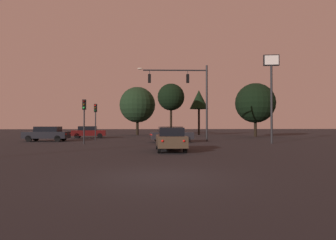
{
  "coord_description": "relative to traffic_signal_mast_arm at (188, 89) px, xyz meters",
  "views": [
    {
      "loc": [
        -0.31,
        -9.43,
        1.69
      ],
      "look_at": [
        1.85,
        19.1,
        2.17
      ],
      "focal_mm": 31.04,
      "sensor_mm": 36.0,
      "label": 1
    }
  ],
  "objects": [
    {
      "name": "ground_plane",
      "position": [
        -3.98,
        4.22,
        -5.44
      ],
      "size": [
        168.0,
        168.0,
        0.0
      ],
      "primitive_type": "plane",
      "color": "black",
      "rests_on": "ground"
    },
    {
      "name": "traffic_signal_mast_arm",
      "position": [
        0.0,
        0.0,
        0.0
      ],
      "size": [
        7.27,
        0.63,
        7.88
      ],
      "color": "#232326",
      "rests_on": "ground"
    },
    {
      "name": "traffic_light_corner_left",
      "position": [
        -9.78,
        2.3,
        -2.61
      ],
      "size": [
        0.31,
        0.36,
        3.98
      ],
      "color": "#232326",
      "rests_on": "ground"
    },
    {
      "name": "traffic_light_corner_right",
      "position": [
        -9.73,
        -3.76,
        -2.65
      ],
      "size": [
        0.3,
        0.35,
        3.92
      ],
      "color": "#232326",
      "rests_on": "ground"
    },
    {
      "name": "car_nearside_lane",
      "position": [
        -2.72,
        -11.02,
        -4.65
      ],
      "size": [
        1.79,
        4.28,
        1.52
      ],
      "color": "#473828",
      "rests_on": "ground"
    },
    {
      "name": "car_crossing_left",
      "position": [
        -14.46,
        0.95,
        -4.65
      ],
      "size": [
        4.58,
        2.1,
        1.52
      ],
      "color": "black",
      "rests_on": "ground"
    },
    {
      "name": "car_crossing_right",
      "position": [
        -1.83,
        -1.68,
        -4.65
      ],
      "size": [
        4.2,
        2.02,
        1.52
      ],
      "color": "#232328",
      "rests_on": "ground"
    },
    {
      "name": "car_far_lane",
      "position": [
        -11.64,
        8.14,
        -4.65
      ],
      "size": [
        4.41,
        2.18,
        1.52
      ],
      "color": "#4C0F0F",
      "rests_on": "ground"
    },
    {
      "name": "store_sign_illuminated",
      "position": [
        7.11,
        -4.1,
        0.4
      ],
      "size": [
        1.42,
        0.48,
        8.1
      ],
      "color": "#232326",
      "rests_on": "ground"
    },
    {
      "name": "tree_behind_sign",
      "position": [
        4.67,
        19.08,
        0.52
      ],
      "size": [
        3.14,
        3.14,
        7.62
      ],
      "color": "black",
      "rests_on": "ground"
    },
    {
      "name": "tree_left_far",
      "position": [
        -5.74,
        18.8,
        -0.4
      ],
      "size": [
        5.94,
        5.94,
        8.02
      ],
      "color": "black",
      "rests_on": "ground"
    },
    {
      "name": "tree_center_horizon",
      "position": [
        -0.57,
        13.57,
        0.4
      ],
      "size": [
        4.05,
        4.05,
        7.9
      ],
      "color": "black",
      "rests_on": "ground"
    },
    {
      "name": "tree_right_cluster",
      "position": [
        11.25,
        10.57,
        -0.63
      ],
      "size": [
        5.66,
        5.66,
        7.65
      ],
      "color": "black",
      "rests_on": "ground"
    }
  ]
}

